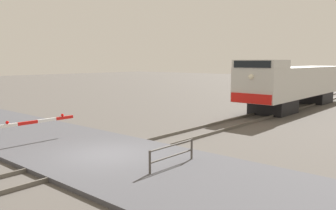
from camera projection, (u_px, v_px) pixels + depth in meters
ground_plane at (106, 158)px, 13.67m from camera, size 160.00×160.00×0.00m
rail_track_left at (95, 153)px, 14.13m from camera, size 0.08×80.00×0.15m
rail_track_right at (118, 160)px, 13.19m from camera, size 0.08×80.00×0.15m
road_surface at (106, 156)px, 13.66m from camera, size 36.00×5.86×0.16m
locomotive at (295, 83)px, 28.17m from camera, size 3.06×16.00×3.92m
guard_railing at (172, 153)px, 12.09m from camera, size 0.08×2.35×0.95m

